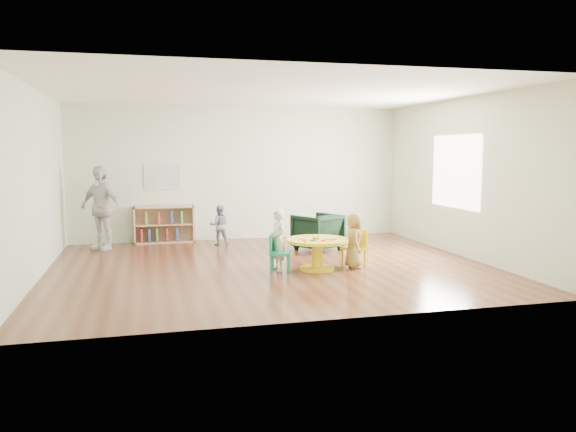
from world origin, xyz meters
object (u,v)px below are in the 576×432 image
object	(u,v)px
kid_chair_right	(356,247)
bookshelf	(164,225)
activity_table	(317,249)
child_left	(278,240)
adult_caretaker	(101,208)
armchair	(317,232)
toddler	(219,225)
kid_chair_left	(277,252)
child_right	(354,241)

from	to	relation	value
kid_chair_right	bookshelf	size ratio (longest dim) A/B	0.51
activity_table	child_left	world-z (taller)	child_left
child_left	adult_caretaker	world-z (taller)	adult_caretaker
activity_table	bookshelf	size ratio (longest dim) A/B	0.83
bookshelf	armchair	xyz separation A→B (m)	(2.79, -1.64, -0.02)
armchair	adult_caretaker	world-z (taller)	adult_caretaker
kid_chair_right	toddler	xyz separation A→B (m)	(-1.89, 2.59, 0.07)
kid_chair_left	activity_table	bearing A→B (deg)	107.78
kid_chair_right	child_left	size ratio (longest dim) A/B	0.63
child_right	adult_caretaker	bearing A→B (deg)	67.49
adult_caretaker	kid_chair_left	bearing A→B (deg)	-5.35
armchair	toddler	world-z (taller)	toddler
armchair	child_left	distance (m)	1.94
kid_chair_right	toddler	world-z (taller)	toddler
kid_chair_right	bookshelf	world-z (taller)	bookshelf
kid_chair_right	bookshelf	xyz separation A→B (m)	(-2.96, 3.19, 0.04)
child_right	armchair	bearing A→B (deg)	14.79
kid_chair_right	armchair	size ratio (longest dim) A/B	0.79
activity_table	child_left	xyz separation A→B (m)	(-0.61, 0.10, 0.14)
kid_chair_left	adult_caretaker	world-z (taller)	adult_caretaker
kid_chair_right	adult_caretaker	bearing A→B (deg)	36.23
kid_chair_left	adult_caretaker	bearing A→B (deg)	-116.47
child_left	adult_caretaker	distance (m)	3.88
kid_chair_right	child_left	distance (m)	1.31
kid_chair_left	child_right	size ratio (longest dim) A/B	0.67
child_left	bookshelf	bearing A→B (deg)	-164.96
child_left	toddler	bearing A→B (deg)	-179.51
child_left	adult_caretaker	bearing A→B (deg)	-145.47
child_left	toddler	size ratio (longest dim) A/B	1.21
kid_chair_left	child_right	distance (m)	1.26
activity_table	child_left	bearing A→B (deg)	170.65
child_right	toddler	xyz separation A→B (m)	(-1.81, 2.71, -0.05)
armchair	kid_chair_right	bearing A→B (deg)	67.67
kid_chair_right	child_right	distance (m)	0.19
kid_chair_left	toddler	distance (m)	2.76
adult_caretaker	child_left	bearing A→B (deg)	-3.96
kid_chair_right	kid_chair_left	bearing A→B (deg)	73.43
child_right	adult_caretaker	size ratio (longest dim) A/B	0.56
toddler	child_right	bearing A→B (deg)	125.85
activity_table	adult_caretaker	size ratio (longest dim) A/B	0.62
activity_table	armchair	size ratio (longest dim) A/B	1.29
toddler	adult_caretaker	world-z (taller)	adult_caretaker
kid_chair_left	adult_caretaker	distance (m)	3.94
activity_table	kid_chair_left	size ratio (longest dim) A/B	1.66
toddler	kid_chair_right	bearing A→B (deg)	128.26
bookshelf	kid_chair_left	bearing A→B (deg)	-63.89
child_left	child_right	xyz separation A→B (m)	(1.22, -0.11, -0.04)
kid_chair_left	armchair	bearing A→B (deg)	163.04
adult_caretaker	toddler	bearing A→B (deg)	38.21
child_left	toddler	xyz separation A→B (m)	(-0.59, 2.61, -0.08)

